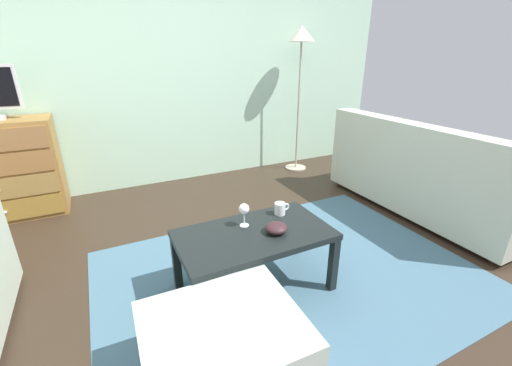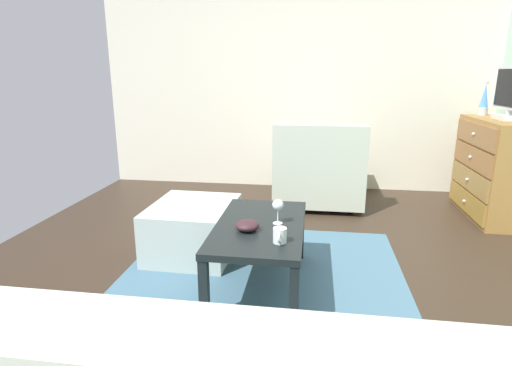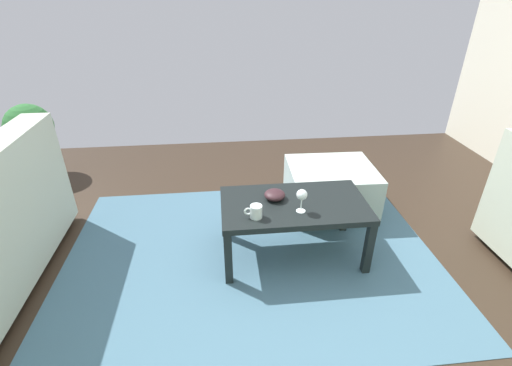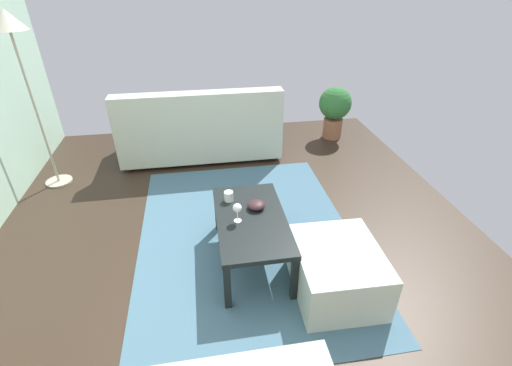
{
  "view_description": "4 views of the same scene",
  "coord_description": "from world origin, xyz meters",
  "px_view_note": "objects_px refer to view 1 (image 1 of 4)",
  "views": [
    {
      "loc": [
        -0.88,
        -1.82,
        1.48
      ],
      "look_at": [
        -0.04,
        -0.12,
        0.73
      ],
      "focal_mm": 22.94,
      "sensor_mm": 36.0,
      "label": 1
    },
    {
      "loc": [
        2.26,
        0.11,
        1.33
      ],
      "look_at": [
        -0.06,
        -0.22,
        0.7
      ],
      "focal_mm": 28.59,
      "sensor_mm": 36.0,
      "label": 2
    },
    {
      "loc": [
        0.38,
        1.82,
        1.7
      ],
      "look_at": [
        0.17,
        -0.18,
        0.6
      ],
      "focal_mm": 25.44,
      "sensor_mm": 36.0,
      "label": 3
    },
    {
      "loc": [
        -2.33,
        0.14,
        2.12
      ],
      "look_at": [
        -0.08,
        -0.24,
        0.73
      ],
      "focal_mm": 25.37,
      "sensor_mm": 36.0,
      "label": 4
    }
  ],
  "objects_px": {
    "mug": "(280,209)",
    "standing_lamp": "(301,48)",
    "bowl_decorative": "(276,228)",
    "couch_large": "(425,178)",
    "ottoman": "(224,355)",
    "coffee_table": "(254,240)",
    "dresser": "(0,171)",
    "wine_glass": "(244,210)"
  },
  "relations": [
    {
      "from": "dresser",
      "to": "mug",
      "type": "xyz_separation_m",
      "value": [
        1.92,
        -1.87,
        0.01
      ]
    },
    {
      "from": "bowl_decorative",
      "to": "coffee_table",
      "type": "bearing_deg",
      "value": 153.89
    },
    {
      "from": "mug",
      "to": "ottoman",
      "type": "relative_size",
      "value": 0.16
    },
    {
      "from": "coffee_table",
      "to": "standing_lamp",
      "type": "relative_size",
      "value": 0.54
    },
    {
      "from": "dresser",
      "to": "coffee_table",
      "type": "xyz_separation_m",
      "value": [
        1.65,
        -2.01,
        -0.09
      ]
    },
    {
      "from": "wine_glass",
      "to": "coffee_table",
      "type": "bearing_deg",
      "value": -79.05
    },
    {
      "from": "wine_glass",
      "to": "mug",
      "type": "relative_size",
      "value": 1.38
    },
    {
      "from": "mug",
      "to": "standing_lamp",
      "type": "distance_m",
      "value": 2.49
    },
    {
      "from": "standing_lamp",
      "to": "mug",
      "type": "bearing_deg",
      "value": -126.11
    },
    {
      "from": "wine_glass",
      "to": "dresser",
      "type": "bearing_deg",
      "value": 130.48
    },
    {
      "from": "ottoman",
      "to": "bowl_decorative",
      "type": "bearing_deg",
      "value": 42.28
    },
    {
      "from": "couch_large",
      "to": "coffee_table",
      "type": "bearing_deg",
      "value": -170.78
    },
    {
      "from": "bowl_decorative",
      "to": "couch_large",
      "type": "bearing_deg",
      "value": 11.55
    },
    {
      "from": "wine_glass",
      "to": "standing_lamp",
      "type": "height_order",
      "value": "standing_lamp"
    },
    {
      "from": "mug",
      "to": "bowl_decorative",
      "type": "xyz_separation_m",
      "value": [
        -0.15,
        -0.21,
        -0.01
      ]
    },
    {
      "from": "wine_glass",
      "to": "mug",
      "type": "height_order",
      "value": "wine_glass"
    },
    {
      "from": "coffee_table",
      "to": "standing_lamp",
      "type": "distance_m",
      "value": 2.79
    },
    {
      "from": "bowl_decorative",
      "to": "couch_large",
      "type": "height_order",
      "value": "couch_large"
    },
    {
      "from": "wine_glass",
      "to": "couch_large",
      "type": "xyz_separation_m",
      "value": [
        2.05,
        0.22,
        -0.2
      ]
    },
    {
      "from": "dresser",
      "to": "standing_lamp",
      "type": "bearing_deg",
      "value": -0.86
    },
    {
      "from": "mug",
      "to": "bowl_decorative",
      "type": "distance_m",
      "value": 0.26
    },
    {
      "from": "dresser",
      "to": "standing_lamp",
      "type": "distance_m",
      "value": 3.42
    },
    {
      "from": "mug",
      "to": "couch_large",
      "type": "xyz_separation_m",
      "value": [
        1.75,
        0.18,
        -0.13
      ]
    },
    {
      "from": "dresser",
      "to": "bowl_decorative",
      "type": "relative_size",
      "value": 6.93
    },
    {
      "from": "dresser",
      "to": "bowl_decorative",
      "type": "xyz_separation_m",
      "value": [
        1.77,
        -2.07,
        -0.0
      ]
    },
    {
      "from": "ottoman",
      "to": "standing_lamp",
      "type": "distance_m",
      "value": 3.51
    },
    {
      "from": "dresser",
      "to": "bowl_decorative",
      "type": "height_order",
      "value": "dresser"
    },
    {
      "from": "bowl_decorative",
      "to": "wine_glass",
      "type": "bearing_deg",
      "value": 130.4
    },
    {
      "from": "dresser",
      "to": "ottoman",
      "type": "relative_size",
      "value": 1.4
    },
    {
      "from": "mug",
      "to": "ottoman",
      "type": "xyz_separation_m",
      "value": [
        -0.71,
        -0.71,
        -0.28
      ]
    },
    {
      "from": "mug",
      "to": "couch_large",
      "type": "distance_m",
      "value": 1.77
    },
    {
      "from": "dresser",
      "to": "coffee_table",
      "type": "bearing_deg",
      "value": -50.72
    },
    {
      "from": "dresser",
      "to": "couch_large",
      "type": "relative_size",
      "value": 0.51
    },
    {
      "from": "bowl_decorative",
      "to": "couch_large",
      "type": "distance_m",
      "value": 1.95
    },
    {
      "from": "dresser",
      "to": "ottoman",
      "type": "bearing_deg",
      "value": -64.8
    },
    {
      "from": "couch_large",
      "to": "bowl_decorative",
      "type": "bearing_deg",
      "value": -168.45
    },
    {
      "from": "ottoman",
      "to": "mug",
      "type": "bearing_deg",
      "value": 45.22
    },
    {
      "from": "dresser",
      "to": "standing_lamp",
      "type": "height_order",
      "value": "standing_lamp"
    },
    {
      "from": "wine_glass",
      "to": "bowl_decorative",
      "type": "distance_m",
      "value": 0.24
    },
    {
      "from": "ottoman",
      "to": "dresser",
      "type": "bearing_deg",
      "value": 115.2
    },
    {
      "from": "mug",
      "to": "standing_lamp",
      "type": "relative_size",
      "value": 0.06
    },
    {
      "from": "mug",
      "to": "coffee_table",
      "type": "bearing_deg",
      "value": -151.76
    }
  ]
}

